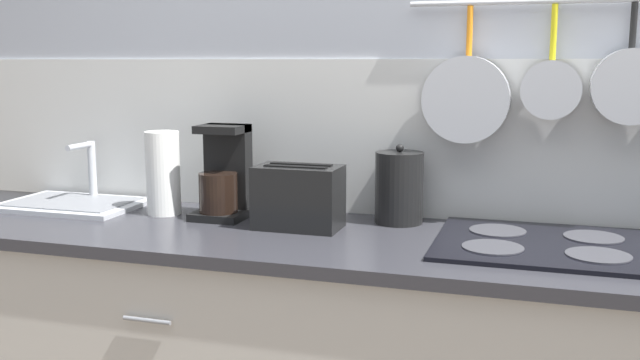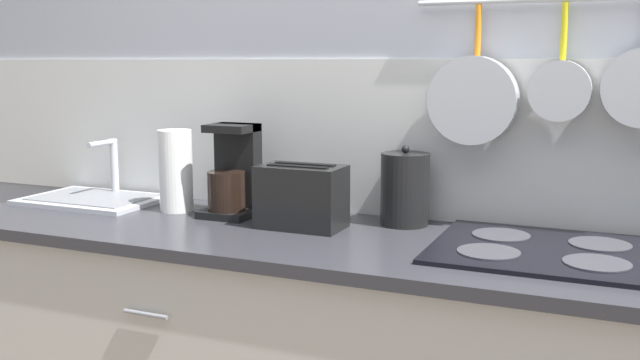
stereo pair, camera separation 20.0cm
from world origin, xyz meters
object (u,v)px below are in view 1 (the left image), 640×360
paper_towel_roll (163,173)px  kettle (399,188)px  coffee_maker (224,179)px  toaster (298,197)px

paper_towel_roll → kettle: paper_towel_roll is taller
paper_towel_roll → kettle: 0.75m
coffee_maker → toaster: 0.29m
paper_towel_roll → coffee_maker: bearing=5.1°
paper_towel_roll → coffee_maker: (0.20, 0.02, -0.01)m
coffee_maker → kettle: size_ratio=1.21×
kettle → paper_towel_roll: bearing=-172.2°
toaster → kettle: bearing=30.7°
paper_towel_roll → kettle: bearing=7.8°
coffee_maker → kettle: (0.54, 0.08, -0.01)m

